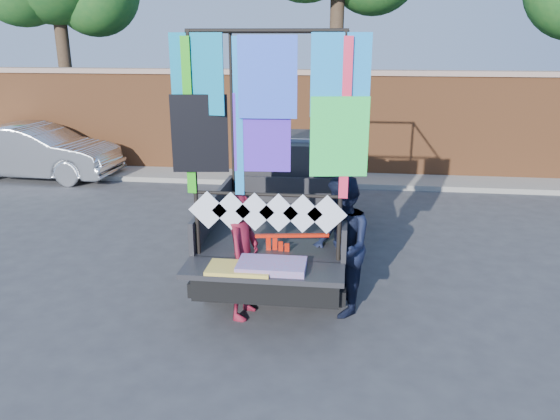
# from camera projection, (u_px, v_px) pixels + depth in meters

# --- Properties ---
(ground) EXTENTS (90.00, 90.00, 0.00)m
(ground) POSITION_uv_depth(u_px,v_px,m) (240.00, 296.00, 7.46)
(ground) COLOR #38383A
(ground) RESTS_ON ground
(brick_wall) EXTENTS (30.00, 0.45, 2.61)m
(brick_wall) POSITION_uv_depth(u_px,v_px,m) (293.00, 122.00, 13.67)
(brick_wall) COLOR brown
(brick_wall) RESTS_ON ground
(curb) EXTENTS (30.00, 1.20, 0.12)m
(curb) POSITION_uv_depth(u_px,v_px,m) (289.00, 178.00, 13.39)
(curb) COLOR gray
(curb) RESTS_ON ground
(pickup_truck) EXTENTS (2.19, 5.51, 3.47)m
(pickup_truck) POSITION_uv_depth(u_px,v_px,m) (291.00, 194.00, 9.11)
(pickup_truck) COLOR black
(pickup_truck) RESTS_ON ground
(sedan) EXTENTS (4.14, 1.61, 1.34)m
(sedan) POSITION_uv_depth(u_px,v_px,m) (36.00, 152.00, 13.43)
(sedan) COLOR silver
(sedan) RESTS_ON ground
(woman) EXTENTS (0.48, 0.64, 1.60)m
(woman) POSITION_uv_depth(u_px,v_px,m) (243.00, 256.00, 6.72)
(woman) COLOR maroon
(woman) RESTS_ON ground
(man) EXTENTS (0.85, 1.00, 1.79)m
(man) POSITION_uv_depth(u_px,v_px,m) (341.00, 246.00, 6.79)
(man) COLOR black
(man) RESTS_ON ground
(streamer_bundle) EXTENTS (0.91, 0.19, 0.63)m
(streamer_bundle) POSITION_uv_depth(u_px,v_px,m) (284.00, 249.00, 6.75)
(streamer_bundle) COLOR red
(streamer_bundle) RESTS_ON ground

